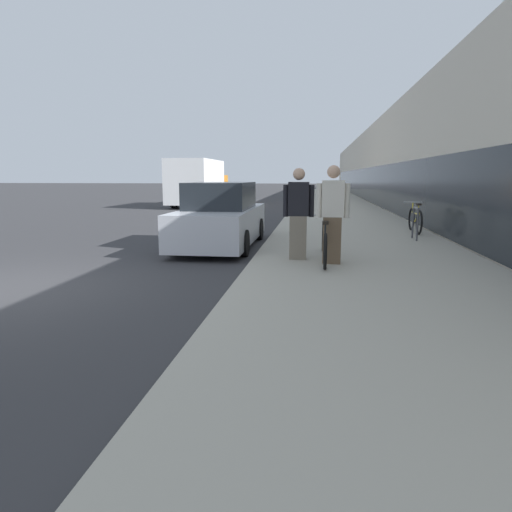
% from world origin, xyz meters
% --- Properties ---
extents(sidewalk_slab, '(4.67, 70.00, 0.14)m').
position_xyz_m(sidewalk_slab, '(5.96, 21.00, 0.07)').
color(sidewalk_slab, '#A39E8E').
rests_on(sidewalk_slab, ground).
extents(storefront_facade, '(10.01, 70.00, 5.07)m').
position_xyz_m(storefront_facade, '(13.32, 29.00, 2.53)').
color(storefront_facade, beige).
rests_on(storefront_facade, ground).
extents(tandem_bicycle, '(0.52, 2.65, 0.83)m').
position_xyz_m(tandem_bicycle, '(5.05, 2.67, 0.49)').
color(tandem_bicycle, black).
rests_on(tandem_bicycle, sidewalk_slab).
extents(person_rider, '(0.62, 0.24, 1.84)m').
position_xyz_m(person_rider, '(5.19, 2.33, 1.06)').
color(person_rider, brown).
rests_on(person_rider, sidewalk_slab).
extents(person_bystander, '(0.61, 0.24, 1.79)m').
position_xyz_m(person_bystander, '(4.54, 2.70, 1.04)').
color(person_bystander, '#756B5B').
rests_on(person_bystander, sidewalk_slab).
extents(bike_rack_hoop, '(0.05, 0.60, 0.84)m').
position_xyz_m(bike_rack_hoop, '(7.46, 5.96, 0.65)').
color(bike_rack_hoop, '#4C4C51').
rests_on(bike_rack_hoop, sidewalk_slab).
extents(cruiser_bike_nearest, '(0.52, 1.76, 0.88)m').
position_xyz_m(cruiser_bike_nearest, '(7.79, 7.53, 0.51)').
color(cruiser_bike_nearest, black).
rests_on(cruiser_bike_nearest, sidewalk_slab).
extents(parked_sedan_curbside, '(1.78, 4.61, 1.62)m').
position_xyz_m(parked_sedan_curbside, '(2.50, 4.99, 0.73)').
color(parked_sedan_curbside, silver).
rests_on(parked_sedan_curbside, ground).
extents(moving_truck, '(2.35, 7.08, 2.72)m').
position_xyz_m(moving_truck, '(-2.09, 20.56, 1.38)').
color(moving_truck, orange).
rests_on(moving_truck, ground).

